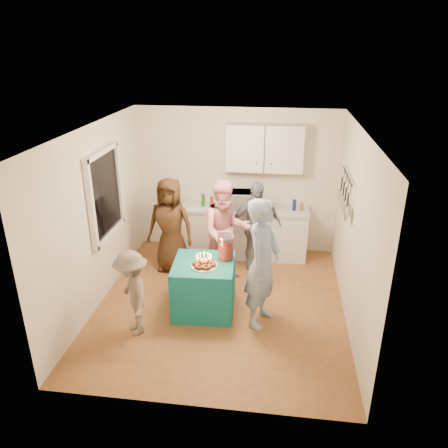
# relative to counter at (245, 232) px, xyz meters

# --- Properties ---
(floor) EXTENTS (4.00, 4.00, 0.00)m
(floor) POSITION_rel_counter_xyz_m (-0.20, -1.70, -0.43)
(floor) COLOR brown
(floor) RESTS_ON ground
(ceiling) EXTENTS (4.00, 4.00, 0.00)m
(ceiling) POSITION_rel_counter_xyz_m (-0.20, -1.70, 2.17)
(ceiling) COLOR white
(ceiling) RESTS_ON floor
(back_wall) EXTENTS (3.60, 3.60, 0.00)m
(back_wall) POSITION_rel_counter_xyz_m (-0.20, 0.30, 0.87)
(back_wall) COLOR silver
(back_wall) RESTS_ON floor
(left_wall) EXTENTS (4.00, 4.00, 0.00)m
(left_wall) POSITION_rel_counter_xyz_m (-2.00, -1.70, 0.87)
(left_wall) COLOR silver
(left_wall) RESTS_ON floor
(right_wall) EXTENTS (4.00, 4.00, 0.00)m
(right_wall) POSITION_rel_counter_xyz_m (1.60, -1.70, 0.87)
(right_wall) COLOR silver
(right_wall) RESTS_ON floor
(window_night) EXTENTS (0.04, 1.00, 1.20)m
(window_night) POSITION_rel_counter_xyz_m (-1.97, -1.40, 1.12)
(window_night) COLOR black
(window_night) RESTS_ON left_wall
(counter) EXTENTS (2.20, 0.58, 0.86)m
(counter) POSITION_rel_counter_xyz_m (0.00, 0.00, 0.00)
(counter) COLOR white
(counter) RESTS_ON floor
(countertop) EXTENTS (2.24, 0.62, 0.05)m
(countertop) POSITION_rel_counter_xyz_m (0.00, -0.00, 0.46)
(countertop) COLOR beige
(countertop) RESTS_ON counter
(upper_cabinet) EXTENTS (1.30, 0.30, 0.80)m
(upper_cabinet) POSITION_rel_counter_xyz_m (0.30, 0.15, 1.52)
(upper_cabinet) COLOR white
(upper_cabinet) RESTS_ON back_wall
(pot_rack) EXTENTS (0.12, 1.00, 0.60)m
(pot_rack) POSITION_rel_counter_xyz_m (1.52, -1.00, 1.17)
(pot_rack) COLOR black
(pot_rack) RESTS_ON right_wall
(microwave) EXTENTS (0.56, 0.40, 0.30)m
(microwave) POSITION_rel_counter_xyz_m (-0.08, 0.00, 0.63)
(microwave) COLOR white
(microwave) RESTS_ON countertop
(party_table) EXTENTS (0.90, 0.90, 0.76)m
(party_table) POSITION_rel_counter_xyz_m (-0.42, -1.87, -0.05)
(party_table) COLOR #117072
(party_table) RESTS_ON floor
(donut_cake) EXTENTS (0.38, 0.38, 0.18)m
(donut_cake) POSITION_rel_counter_xyz_m (-0.40, -1.96, 0.42)
(donut_cake) COLOR #381C0C
(donut_cake) RESTS_ON party_table
(punch_jar) EXTENTS (0.22, 0.22, 0.34)m
(punch_jar) POSITION_rel_counter_xyz_m (-0.13, -1.70, 0.50)
(punch_jar) COLOR red
(punch_jar) RESTS_ON party_table
(man_birthday) EXTENTS (0.62, 0.77, 1.82)m
(man_birthday) POSITION_rel_counter_xyz_m (0.41, -2.05, 0.48)
(man_birthday) COLOR #8DA8CD
(man_birthday) RESTS_ON floor
(woman_back_left) EXTENTS (0.84, 0.60, 1.61)m
(woman_back_left) POSITION_rel_counter_xyz_m (-1.18, -0.71, 0.38)
(woman_back_left) COLOR brown
(woman_back_left) RESTS_ON floor
(woman_back_center) EXTENTS (0.98, 0.87, 1.68)m
(woman_back_center) POSITION_rel_counter_xyz_m (-0.23, -0.92, 0.41)
(woman_back_center) COLOR pink
(woman_back_center) RESTS_ON floor
(woman_back_right) EXTENTS (0.97, 0.66, 1.53)m
(woman_back_right) POSITION_rel_counter_xyz_m (0.21, -0.44, 0.34)
(woman_back_right) COLOR black
(woman_back_right) RESTS_ON floor
(child_near_left) EXTENTS (0.78, 0.89, 1.19)m
(child_near_left) POSITION_rel_counter_xyz_m (-1.25, -2.52, 0.17)
(child_near_left) COLOR #655950
(child_near_left) RESTS_ON floor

